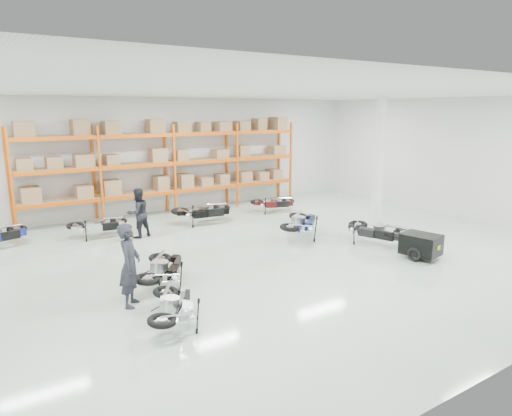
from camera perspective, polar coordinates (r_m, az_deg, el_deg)
room at (r=12.55m, az=0.67°, el=4.01°), size 18.00×18.00×18.00m
pallet_rack at (r=18.23m, az=-10.73°, el=6.37°), size 11.28×0.98×3.62m
structural_column at (r=16.34m, az=15.08°, el=5.49°), size 0.25×0.25×4.50m
moto_blue_centre at (r=14.81m, az=5.72°, el=-1.37°), size 2.04×1.98×1.23m
moto_silver_left at (r=8.98m, az=-10.19°, el=-11.33°), size 1.37×1.75×1.02m
moto_black_far_left at (r=10.87m, az=-11.51°, el=-6.90°), size 1.65×1.91×1.12m
moto_touring_right at (r=14.33m, az=14.89°, el=-2.30°), size 1.38×1.99×1.17m
trailer at (r=13.40m, az=19.92°, el=-4.32°), size 0.97×1.68×0.68m
moto_back_b at (r=15.53m, az=-19.12°, el=-1.67°), size 1.69×0.95×1.05m
moto_back_c at (r=16.53m, az=-6.64°, el=0.02°), size 2.02×1.25×1.22m
moto_back_d at (r=18.31m, az=2.22°, el=0.96°), size 1.73×1.30×1.01m
person_left at (r=9.85m, az=-15.50°, el=-6.90°), size 0.71×0.77×1.78m
person_back at (r=15.07m, az=-14.53°, el=-0.60°), size 0.91×0.79×1.61m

